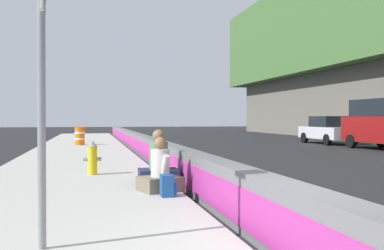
% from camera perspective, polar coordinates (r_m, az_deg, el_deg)
% --- Properties ---
extents(jersey_barrier, '(76.00, 0.45, 0.85)m').
position_cam_1_polar(jersey_barrier, '(5.26, 12.84, -11.98)').
color(jersey_barrier, slate).
rests_on(jersey_barrier, ground_plane).
extents(route_sign_post, '(0.44, 0.09, 3.60)m').
position_cam_1_polar(route_sign_post, '(5.37, -18.15, 7.46)').
color(route_sign_post, gray).
rests_on(route_sign_post, sidewalk_strip).
extents(fire_hydrant, '(0.26, 0.46, 0.88)m').
position_cam_1_polar(fire_hydrant, '(12.08, -12.27, -3.92)').
color(fire_hydrant, gold).
rests_on(fire_hydrant, sidewalk_strip).
extents(seated_person_foreground, '(0.87, 0.94, 1.08)m').
position_cam_1_polar(seated_person_foreground, '(9.18, -3.97, -6.11)').
color(seated_person_foreground, '#706651').
rests_on(seated_person_foreground, sidewalk_strip).
extents(seated_person_middle, '(0.77, 0.88, 1.20)m').
position_cam_1_polar(seated_person_middle, '(10.20, -4.19, -5.19)').
color(seated_person_middle, '#23284C').
rests_on(seated_person_middle, sidewalk_strip).
extents(backpack, '(0.32, 0.28, 0.40)m').
position_cam_1_polar(backpack, '(8.58, -3.08, -7.56)').
color(backpack, navy).
rests_on(backpack, sidewalk_strip).
extents(construction_barrel, '(0.54, 0.54, 0.95)m').
position_cam_1_polar(construction_barrel, '(25.45, -13.76, -1.35)').
color(construction_barrel, orange).
rests_on(construction_barrel, sidewalk_strip).
extents(parked_car_midline, '(4.51, 1.97, 1.71)m').
position_cam_1_polar(parked_car_midline, '(29.53, 16.56, -0.59)').
color(parked_car_midline, silver).
rests_on(parked_car_midline, ground_plane).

